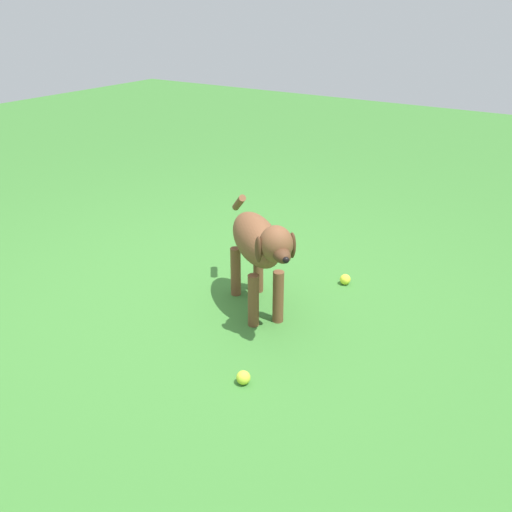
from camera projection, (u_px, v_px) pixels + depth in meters
ground at (216, 303)px, 3.29m from camera, size 14.00×14.00×0.00m
dog at (259, 245)px, 3.04m from camera, size 0.63×0.75×0.63m
tennis_ball_0 at (243, 378)px, 2.60m from camera, size 0.07×0.07×0.07m
tennis_ball_1 at (345, 279)px, 3.50m from camera, size 0.07×0.07×0.07m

